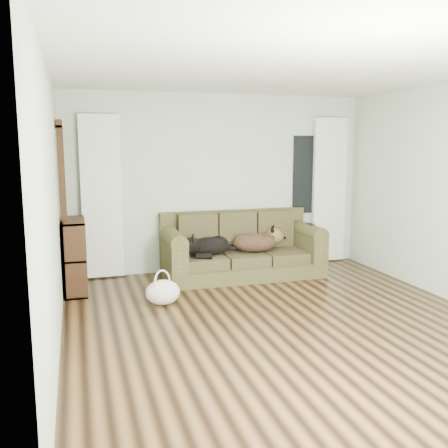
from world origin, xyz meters
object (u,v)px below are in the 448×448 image
object	(u,v)px
sofa	(243,245)
dog_black_lab	(207,246)
tote_bag	(163,291)
bookshelf	(75,253)
dog_shepherd	(257,242)

from	to	relation	value
sofa	dog_black_lab	distance (m)	0.54
dog_black_lab	tote_bag	xyz separation A→B (m)	(-0.79, -0.91, -0.32)
dog_black_lab	tote_bag	size ratio (longest dim) A/B	1.46
bookshelf	dog_black_lab	bearing A→B (deg)	6.96
tote_bag	sofa	bearing A→B (deg)	36.06
dog_black_lab	bookshelf	world-z (taller)	bookshelf
dog_shepherd	tote_bag	xyz separation A→B (m)	(-1.53, -0.95, -0.33)
dog_black_lab	tote_bag	distance (m)	1.25
tote_bag	dog_shepherd	bearing A→B (deg)	31.83
bookshelf	sofa	bearing A→B (deg)	7.67
sofa	dog_shepherd	bearing A→B (deg)	-2.96
sofa	bookshelf	bearing A→B (deg)	-177.16
sofa	dog_shepherd	distance (m)	0.22
sofa	dog_black_lab	size ratio (longest dim) A/B	3.73
dog_black_lab	dog_shepherd	xyz separation A→B (m)	(0.75, 0.04, 0.01)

